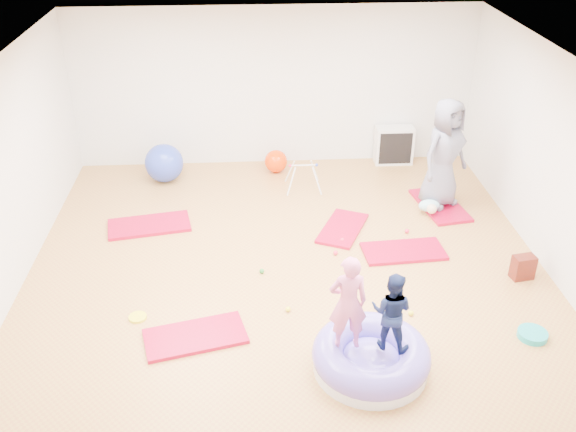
{
  "coord_description": "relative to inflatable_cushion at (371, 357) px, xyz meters",
  "views": [
    {
      "loc": [
        -0.46,
        -6.82,
        4.91
      ],
      "look_at": [
        0.0,
        0.3,
        0.9
      ],
      "focal_mm": 40.0,
      "sensor_mm": 36.0,
      "label": 1
    }
  ],
  "objects": [
    {
      "name": "backpack",
      "position": [
        2.32,
        1.59,
        0.01
      ],
      "size": [
        0.31,
        0.22,
        0.33
      ],
      "primitive_type": "cube",
      "rotation": [
        0.0,
        0.0,
        0.17
      ],
      "color": "maroon",
      "rests_on": "ground"
    },
    {
      "name": "exercise_ball_blue",
      "position": [
        -2.71,
        4.87,
        0.17
      ],
      "size": [
        0.66,
        0.66,
        0.66
      ],
      "primitive_type": "sphere",
      "color": "#293FBD",
      "rests_on": "ground"
    },
    {
      "name": "room",
      "position": [
        -0.78,
        1.57,
        1.24
      ],
      "size": [
        7.01,
        8.01,
        2.81
      ],
      "color": "#B68943",
      "rests_on": "ground"
    },
    {
      "name": "gym_mat_rear_right",
      "position": [
        1.78,
        3.62,
        -0.13
      ],
      "size": [
        0.78,
        1.27,
        0.05
      ],
      "primitive_type": "cube",
      "rotation": [
        0.0,
        0.0,
        1.73
      ],
      "color": "#C50034",
      "rests_on": "ground"
    },
    {
      "name": "child_pink",
      "position": [
        -0.28,
        0.03,
        0.78
      ],
      "size": [
        0.42,
        0.28,
        1.12
      ],
      "primitive_type": "imported",
      "rotation": [
        0.0,
        0.0,
        3.18
      ],
      "color": "pink",
      "rests_on": "inflatable_cushion"
    },
    {
      "name": "gym_mat_front_left",
      "position": [
        -1.95,
        0.64,
        -0.13
      ],
      "size": [
        1.27,
        0.85,
        0.05
      ],
      "primitive_type": "cube",
      "rotation": [
        0.0,
        0.0,
        0.24
      ],
      "color": "#C50034",
      "rests_on": "ground"
    },
    {
      "name": "adult_caregiver",
      "position": [
        1.75,
        3.66,
        0.76
      ],
      "size": [
        1.01,
        0.92,
        1.74
      ],
      "primitive_type": "imported",
      "rotation": [
        0.0,
        0.0,
        0.56
      ],
      "color": "slate",
      "rests_on": "gym_mat_rear_right"
    },
    {
      "name": "infant_play_gym",
      "position": [
        -0.36,
        4.39,
        0.15
      ],
      "size": [
        0.59,
        0.56,
        0.45
      ],
      "rotation": [
        0.0,
        0.0,
        0.22
      ],
      "color": "silver",
      "rests_on": "ground"
    },
    {
      "name": "cube_shelf",
      "position": [
        1.37,
        5.36,
        0.18
      ],
      "size": [
        0.68,
        0.34,
        0.68
      ],
      "color": "silver",
      "rests_on": "ground"
    },
    {
      "name": "gym_mat_right",
      "position": [
        0.89,
        2.3,
        -0.13
      ],
      "size": [
        1.18,
        0.65,
        0.05
      ],
      "primitive_type": "cube",
      "rotation": [
        0.0,
        0.0,
        0.07
      ],
      "color": "#C50034",
      "rests_on": "ground"
    },
    {
      "name": "yellow_toy",
      "position": [
        -2.67,
        1.05,
        -0.14
      ],
      "size": [
        0.22,
        0.22,
        0.03
      ],
      "primitive_type": "cylinder",
      "color": "yellow",
      "rests_on": "ground"
    },
    {
      "name": "balance_disc",
      "position": [
        1.98,
        0.4,
        -0.12
      ],
      "size": [
        0.35,
        0.35,
        0.08
      ],
      "primitive_type": "cylinder",
      "color": "#179FA8",
      "rests_on": "ground"
    },
    {
      "name": "gym_mat_center_back",
      "position": [
        0.11,
        3.0,
        -0.14
      ],
      "size": [
        0.93,
        1.19,
        0.04
      ],
      "primitive_type": "cube",
      "rotation": [
        0.0,
        0.0,
        1.14
      ],
      "color": "#C50034",
      "rests_on": "ground"
    },
    {
      "name": "child_navy",
      "position": [
        0.18,
        -0.01,
        0.67
      ],
      "size": [
        0.55,
        0.5,
        0.91
      ],
      "primitive_type": "imported",
      "rotation": [
        0.0,
        0.0,
        2.7
      ],
      "color": "#14204D",
      "rests_on": "inflatable_cushion"
    },
    {
      "name": "exercise_ball_orange",
      "position": [
        -0.79,
        5.11,
        0.04
      ],
      "size": [
        0.4,
        0.4,
        0.4
      ],
      "primitive_type": "sphere",
      "color": "#FF3700",
      "rests_on": "ground"
    },
    {
      "name": "ball_pit_balls",
      "position": [
        0.12,
        1.6,
        -0.12
      ],
      "size": [
        2.26,
        2.86,
        0.07
      ],
      "color": "#298330",
      "rests_on": "ground"
    },
    {
      "name": "gym_mat_mid_left",
      "position": [
        -2.8,
        3.28,
        -0.13
      ],
      "size": [
        1.31,
        0.82,
        0.05
      ],
      "primitive_type": "cube",
      "rotation": [
        0.0,
        0.0,
        0.18
      ],
      "color": "#C50034",
      "rests_on": "ground"
    },
    {
      "name": "infant",
      "position": [
        1.53,
        3.37,
        -0.01
      ],
      "size": [
        0.33,
        0.34,
        0.2
      ],
      "color": "#96D2EA",
      "rests_on": "gym_mat_rear_right"
    },
    {
      "name": "inflatable_cushion",
      "position": [
        0.0,
        0.0,
        0.0
      ],
      "size": [
        1.29,
        1.29,
        0.41
      ],
      "rotation": [
        0.0,
        0.0,
        0.17
      ],
      "color": "silver",
      "rests_on": "ground"
    }
  ]
}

